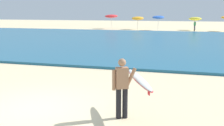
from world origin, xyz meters
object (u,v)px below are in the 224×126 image
(beachgoer_near_row_left, at_px, (195,26))
(beach_umbrella_0, at_px, (111,16))
(beach_umbrella_2, at_px, (158,17))
(beach_umbrella_3, at_px, (195,19))
(surfer_with_board, at_px, (130,83))
(beach_umbrella_1, at_px, (138,18))

(beachgoer_near_row_left, bearing_deg, beach_umbrella_0, 170.55)
(beach_umbrella_2, height_order, beach_umbrella_3, beach_umbrella_2)
(surfer_with_board, distance_m, beachgoer_near_row_left, 37.02)
(beach_umbrella_2, relative_size, beach_umbrella_3, 1.10)
(beach_umbrella_0, height_order, beach_umbrella_1, beach_umbrella_0)
(beach_umbrella_1, distance_m, beach_umbrella_3, 9.28)
(beach_umbrella_0, distance_m, beach_umbrella_1, 4.75)
(beach_umbrella_3, height_order, beachgoer_near_row_left, beach_umbrella_3)
(surfer_with_board, height_order, beach_umbrella_3, beach_umbrella_3)
(beach_umbrella_0, xyz_separation_m, beachgoer_near_row_left, (13.95, -2.32, -1.32))
(beach_umbrella_0, distance_m, beach_umbrella_3, 14.01)
(surfer_with_board, xyz_separation_m, beachgoer_near_row_left, (2.14, 36.96, -0.18))
(beach_umbrella_1, relative_size, beach_umbrella_2, 0.91)
(beach_umbrella_0, bearing_deg, beach_umbrella_1, -4.66)
(surfer_with_board, bearing_deg, beach_umbrella_0, 106.73)
(beach_umbrella_2, xyz_separation_m, beachgoer_near_row_left, (5.66, -0.81, -1.20))
(beachgoer_near_row_left, bearing_deg, surfer_with_board, -93.31)
(beach_umbrella_1, relative_size, beach_umbrella_3, 1.01)
(beach_umbrella_1, xyz_separation_m, beach_umbrella_2, (3.56, -1.12, 0.21))
(surfer_with_board, height_order, beach_umbrella_0, beach_umbrella_0)
(beach_umbrella_1, xyz_separation_m, beachgoer_near_row_left, (9.22, -1.94, -0.99))
(beach_umbrella_0, bearing_deg, beach_umbrella_3, 0.07)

